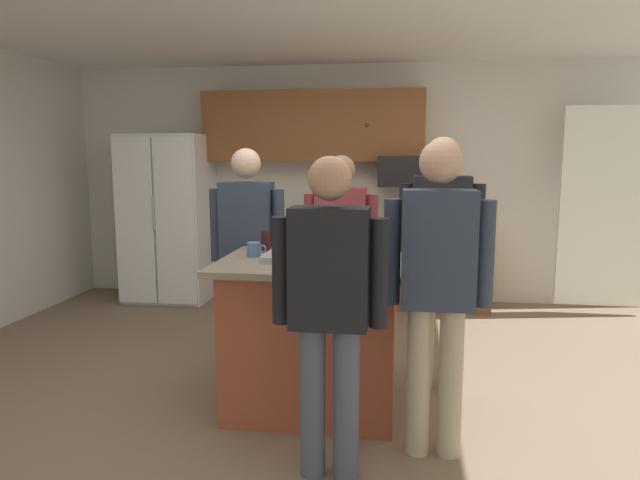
{
  "coord_description": "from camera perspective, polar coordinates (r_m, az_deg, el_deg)",
  "views": [
    {
      "loc": [
        0.6,
        -3.7,
        1.63
      ],
      "look_at": [
        0.04,
        0.13,
        1.05
      ],
      "focal_mm": 32.4,
      "sensor_mm": 36.0,
      "label": 1
    }
  ],
  "objects": [
    {
      "name": "floor",
      "position": [
        4.09,
        -0.81,
        -14.98
      ],
      "size": [
        7.04,
        7.04,
        0.0
      ],
      "primitive_type": "plane",
      "color": "#7F6B56",
      "rests_on": "ground"
    },
    {
      "name": "back_wall",
      "position": [
        6.54,
        3.06,
        5.6
      ],
      "size": [
        6.4,
        0.1,
        2.6
      ],
      "primitive_type": "cube",
      "color": "silver",
      "rests_on": "ground"
    },
    {
      "name": "french_door_window_panel",
      "position": [
        6.44,
        26.42,
        2.91
      ],
      "size": [
        0.9,
        0.06,
        2.0
      ],
      "primitive_type": "cube",
      "color": "white",
      "rests_on": "ground"
    },
    {
      "name": "cabinet_run_upper",
      "position": [
        6.39,
        -0.7,
        11.16
      ],
      "size": [
        2.4,
        0.38,
        0.75
      ],
      "color": "brown"
    },
    {
      "name": "cabinet_run_lower",
      "position": [
        6.29,
        8.19,
        -2.39
      ],
      "size": [
        1.8,
        0.63,
        0.9
      ],
      "color": "brown",
      "rests_on": "ground"
    },
    {
      "name": "refrigerator",
      "position": [
        6.65,
        -14.75,
        2.1
      ],
      "size": [
        0.9,
        0.76,
        1.84
      ],
      "color": "white",
      "rests_on": "ground"
    },
    {
      "name": "microwave_over_range",
      "position": [
        6.2,
        8.38,
        6.76
      ],
      "size": [
        0.56,
        0.4,
        0.32
      ],
      "primitive_type": "cube",
      "color": "black"
    },
    {
      "name": "kitchen_island",
      "position": [
        3.75,
        -0.67,
        -9.17
      ],
      "size": [
        1.18,
        0.95,
        0.97
      ],
      "color": "#9E4C33",
      "rests_on": "ground"
    },
    {
      "name": "person_guest_by_door",
      "position": [
        3.09,
        11.53,
        -3.7
      ],
      "size": [
        0.57,
        0.22,
        1.7
      ],
      "rotation": [
        0.0,
        0.0,
        2.54
      ],
      "color": "tan",
      "rests_on": "ground"
    },
    {
      "name": "person_host_foreground",
      "position": [
        4.0,
        11.8,
        -0.55
      ],
      "size": [
        0.57,
        0.23,
        1.74
      ],
      "rotation": [
        0.0,
        0.0,
        -2.66
      ],
      "color": "tan",
      "rests_on": "ground"
    },
    {
      "name": "person_guest_left",
      "position": [
        4.43,
        2.05,
        -0.57
      ],
      "size": [
        0.57,
        0.22,
        1.62
      ],
      "rotation": [
        0.0,
        0.0,
        -1.67
      ],
      "color": "#383842",
      "rests_on": "ground"
    },
    {
      "name": "person_guest_right",
      "position": [
        2.83,
        0.94,
        -5.77
      ],
      "size": [
        0.57,
        0.22,
        1.62
      ],
      "rotation": [
        0.0,
        0.0,
        1.82
      ],
      "color": "#4C5166",
      "rests_on": "ground"
    },
    {
      "name": "person_elder_center",
      "position": [
        4.37,
        -7.19,
        -0.31
      ],
      "size": [
        0.57,
        0.22,
        1.67
      ],
      "rotation": [
        0.0,
        0.0,
        -0.81
      ],
      "color": "#383842",
      "rests_on": "ground"
    },
    {
      "name": "glass_pilsner",
      "position": [
        3.38,
        4.78,
        -1.55
      ],
      "size": [
        0.06,
        0.06,
        0.14
      ],
      "color": "black",
      "rests_on": "kitchen_island"
    },
    {
      "name": "mug_blue_stoneware",
      "position": [
        3.91,
        4.93,
        -0.59
      ],
      "size": [
        0.13,
        0.08,
        0.09
      ],
      "color": "#4C6B99",
      "rests_on": "kitchen_island"
    },
    {
      "name": "glass_stout_tall",
      "position": [
        3.81,
        1.06,
        -0.3
      ],
      "size": [
        0.07,
        0.07,
        0.16
      ],
      "color": "black",
      "rests_on": "kitchen_island"
    },
    {
      "name": "glass_dark_ale",
      "position": [
        3.98,
        -5.35,
        -0.06
      ],
      "size": [
        0.07,
        0.07,
        0.14
      ],
      "color": "#321317",
      "rests_on": "kitchen_island"
    },
    {
      "name": "mug_ceramic_white",
      "position": [
        3.76,
        -6.53,
        -0.94
      ],
      "size": [
        0.13,
        0.09,
        0.1
      ],
      "color": "#4C6B99",
      "rests_on": "kitchen_island"
    },
    {
      "name": "serving_tray",
      "position": [
        3.6,
        -2.06,
        -1.74
      ],
      "size": [
        0.44,
        0.3,
        0.04
      ],
      "color": "#B7B7BC",
      "rests_on": "kitchen_island"
    }
  ]
}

